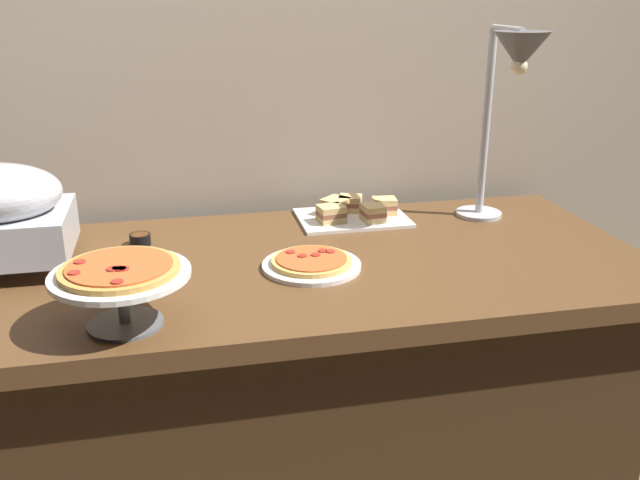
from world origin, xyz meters
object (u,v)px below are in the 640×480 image
Objects in this scene: pizza_plate_center at (121,278)px; sandwich_platter at (353,212)px; pizza_plate_front at (312,263)px; heat_lamp at (512,74)px; sauce_cup_near at (140,239)px.

pizza_plate_center is 0.87× the size of sandwich_platter.
sandwich_platter is (0.20, 0.35, 0.01)m from pizza_plate_front.
heat_lamp reaches higher than sauce_cup_near.
heat_lamp is 2.27× the size of pizza_plate_front.
pizza_plate_center is 5.01× the size of sauce_cup_near.
sandwich_platter is (0.65, 0.58, -0.09)m from pizza_plate_center.
sandwich_platter is at bearing 60.38° from pizza_plate_front.
pizza_plate_front is 0.51m from pizza_plate_center.
pizza_plate_center is at bearing -138.01° from sandwich_platter.
heat_lamp is 0.76m from pizza_plate_front.
sandwich_platter reaches higher than pizza_plate_front.
heat_lamp is 9.96× the size of sauce_cup_near.
heat_lamp is 1.74× the size of sandwich_platter.
pizza_plate_front and sauce_cup_near have the same top height.
sandwich_platter is (-0.39, 0.18, -0.42)m from heat_lamp.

